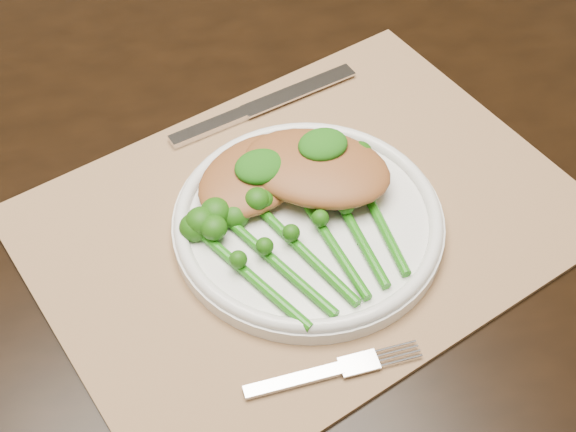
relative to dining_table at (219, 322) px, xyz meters
name	(u,v)px	position (x,y,z in m)	size (l,w,h in m)	color
floor	(144,408)	(-0.13, 0.12, -0.38)	(4.00, 4.00, 0.00)	#543A1C
dining_table	(219,322)	(0.00, 0.00, 0.00)	(1.73, 1.15, 0.75)	black
placemat	(305,220)	(0.05, -0.16, 0.38)	(0.48, 0.35, 0.00)	#9B744F
dinner_plate	(308,221)	(0.05, -0.17, 0.39)	(0.24, 0.24, 0.02)	white
knife	(247,112)	(0.05, -0.01, 0.38)	(0.21, 0.05, 0.01)	silver
fork	(345,367)	(0.02, -0.31, 0.38)	(0.15, 0.03, 0.00)	silver
chicken_fillet_left	(255,175)	(0.02, -0.11, 0.40)	(0.12, 0.08, 0.02)	#97592C
chicken_fillet_right	(316,168)	(0.08, -0.13, 0.41)	(0.14, 0.10, 0.03)	#97592C
pesto_dollop_left	(260,166)	(0.03, -0.12, 0.42)	(0.05, 0.04, 0.02)	#10480A
pesto_dollop_right	(323,145)	(0.09, -0.12, 0.43)	(0.05, 0.04, 0.02)	#10480A
broccolini_bundle	(318,247)	(0.04, -0.21, 0.40)	(0.18, 0.19, 0.04)	#19690D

